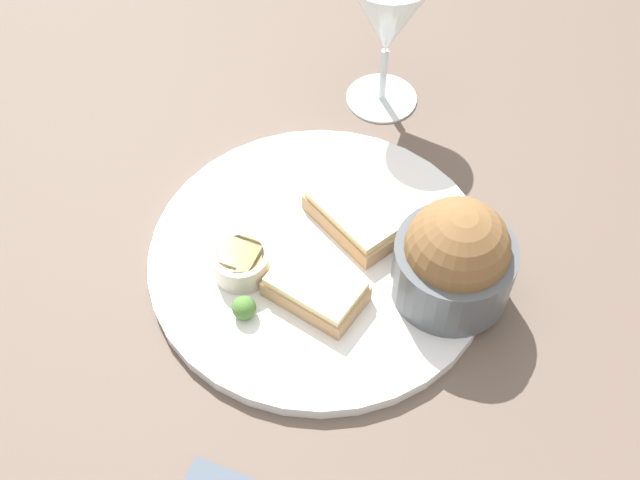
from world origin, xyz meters
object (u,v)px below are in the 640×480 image
at_px(salad_bowl, 455,259).
at_px(wine_glass, 388,20).
at_px(cheese_toast_far, 316,289).
at_px(cheese_toast_near, 358,214).
at_px(sauce_ramekin, 241,262).

bearing_deg(salad_bowl, wine_glass, -34.93).
distance_m(salad_bowl, cheese_toast_far, 0.12).
xyz_separation_m(cheese_toast_near, wine_glass, (0.11, -0.15, 0.08)).
height_order(cheese_toast_near, wine_glass, wine_glass).
relative_size(salad_bowl, sauce_ramekin, 2.03).
distance_m(cheese_toast_near, cheese_toast_far, 0.09).
bearing_deg(salad_bowl, sauce_ramekin, 39.35).
height_order(salad_bowl, sauce_ramekin, salad_bowl).
xyz_separation_m(sauce_ramekin, wine_glass, (0.07, -0.27, 0.08)).
height_order(cheese_toast_far, wine_glass, wine_glass).
xyz_separation_m(cheese_toast_near, cheese_toast_far, (-0.03, 0.09, 0.00)).
xyz_separation_m(salad_bowl, cheese_toast_near, (0.11, 0.00, -0.03)).
height_order(sauce_ramekin, cheese_toast_near, sauce_ramekin).
height_order(cheese_toast_near, cheese_toast_far, same).
bearing_deg(cheese_toast_near, cheese_toast_far, 109.49).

